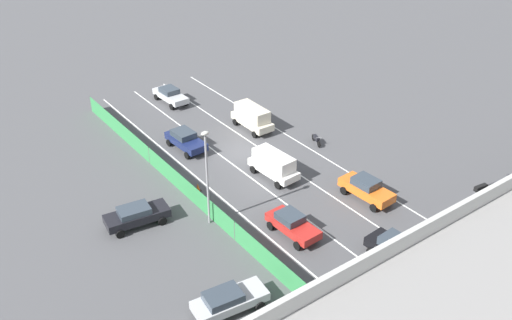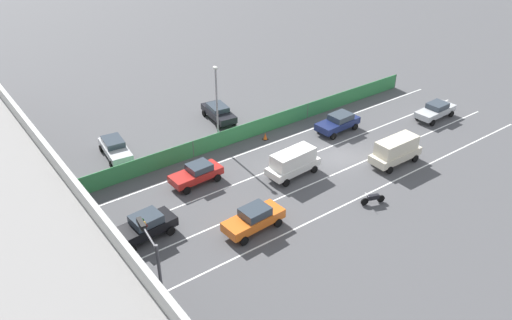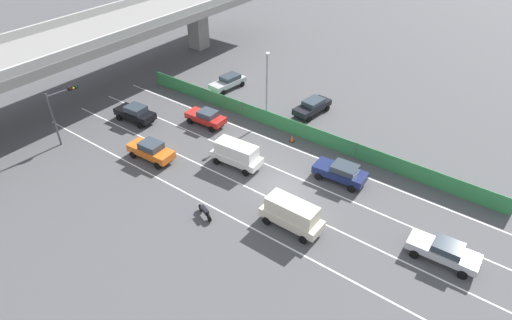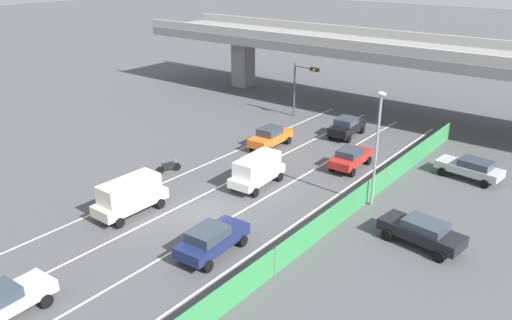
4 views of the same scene
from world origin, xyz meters
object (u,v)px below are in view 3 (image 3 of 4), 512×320
car_van_white (236,153)px  street_lamp (267,82)px  parked_wagon_silver (228,81)px  car_sedan_black (135,113)px  motorcycle (205,211)px  car_sedan_red (206,117)px  traffic_light (61,105)px  car_sedan_navy (341,172)px  parked_sedan_dark (312,106)px  traffic_cone (292,138)px  car_sedan_silver (444,251)px  car_taxi_orange (151,150)px  car_van_cream (292,213)px

car_van_white → street_lamp: size_ratio=0.63×
parked_wagon_silver → car_sedan_black: bearing=166.3°
motorcycle → car_sedan_black: bearing=67.2°
car_van_white → car_sedan_red: bearing=62.2°
car_sedan_black → street_lamp: size_ratio=0.60×
traffic_light → parked_wagon_silver: bearing=-15.7°
car_sedan_black → car_sedan_navy: (3.63, -21.62, -0.03)m
parked_sedan_dark → traffic_cone: parked_sedan_dark is taller
car_sedan_silver → street_lamp: 22.11m
car_sedan_black → parked_sedan_dark: car_sedan_black is taller
car_sedan_black → motorcycle: bearing=-112.8°
car_sedan_silver → traffic_light: traffic_light is taller
car_taxi_orange → traffic_light: size_ratio=0.85×
car_van_white → car_sedan_navy: (3.46, -8.43, -0.32)m
car_van_cream → motorcycle: 6.64m
traffic_light → car_sedan_black: bearing=-19.2°
car_sedan_navy → street_lamp: 12.02m
traffic_cone → car_sedan_black: bearing=112.8°
car_taxi_orange → parked_sedan_dark: 17.50m
car_van_cream → motorcycle: size_ratio=2.53×
parked_wagon_silver → traffic_light: traffic_light is taller
car_sedan_red → street_lamp: bearing=-48.9°
street_lamp → car_van_cream: bearing=-137.6°
car_sedan_navy → motorcycle: (-10.10, 6.21, -0.46)m
car_sedan_red → parked_sedan_dark: car_sedan_red is taller
car_van_white → car_sedan_navy: bearing=-67.7°
traffic_light → street_lamp: bearing=-43.0°
car_van_white → motorcycle: car_van_white is taller
motorcycle → parked_sedan_dark: size_ratio=0.39×
car_sedan_black → parked_wagon_silver: bearing=-13.7°
street_lamp → traffic_cone: street_lamp is taller
car_van_cream → traffic_cone: (9.82, 6.24, -0.97)m
car_sedan_navy → traffic_cone: 7.12m
motorcycle → parked_wagon_silver: 21.99m
car_sedan_red → car_sedan_silver: size_ratio=0.91×
car_van_white → motorcycle: 7.04m
car_van_white → traffic_light: traffic_light is taller
car_sedan_red → car_sedan_silver: (-3.88, -24.94, -0.02)m
car_sedan_red → parked_wagon_silver: car_sedan_red is taller
street_lamp → car_sedan_red: bearing=131.1°
motorcycle → traffic_light: size_ratio=0.35×
car_sedan_navy → traffic_light: bearing=112.5°
parked_sedan_dark → street_lamp: size_ratio=0.64×
car_van_white → traffic_light: (-6.42, 15.37, 2.54)m
car_sedan_red → traffic_light: traffic_light is taller
car_sedan_black → car_van_cream: bearing=-99.3°
car_van_white → car_sedan_navy: car_van_white is taller
car_van_white → traffic_cone: (6.15, -1.87, -0.92)m
car_sedan_black → car_van_white: size_ratio=0.96×
car_sedan_silver → street_lamp: street_lamp is taller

